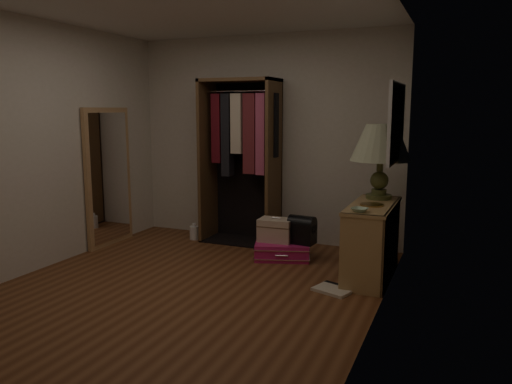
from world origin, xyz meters
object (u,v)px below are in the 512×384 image
(train_case, at_px, (276,230))
(black_bag, at_px, (302,229))
(open_wardrobe, at_px, (242,147))
(table_lamp, at_px, (381,145))
(floor_mirror, at_px, (108,177))
(white_jug, at_px, (194,232))
(pink_suitcase, at_px, (282,250))
(console_bookshelf, at_px, (372,238))

(train_case, relative_size, black_bag, 1.24)
(open_wardrobe, distance_m, table_lamp, 1.82)
(open_wardrobe, xyz_separation_m, table_lamp, (1.77, -0.43, 0.10))
(floor_mirror, distance_m, white_jug, 1.29)
(black_bag, height_order, white_jug, black_bag)
(black_bag, distance_m, table_lamp, 1.27)
(open_wardrobe, distance_m, pink_suitcase, 1.43)
(console_bookshelf, xyz_separation_m, black_bag, (-0.82, 0.24, -0.04))
(open_wardrobe, bearing_deg, black_bag, -27.11)
(console_bookshelf, distance_m, pink_suitcase, 1.10)
(floor_mirror, relative_size, black_bag, 5.33)
(open_wardrobe, bearing_deg, train_case, -38.09)
(pink_suitcase, xyz_separation_m, table_lamp, (1.04, 0.08, 1.22))
(console_bookshelf, bearing_deg, open_wardrobe, 157.72)
(pink_suitcase, relative_size, white_jug, 3.42)
(train_case, distance_m, black_bag, 0.31)
(white_jug, bearing_deg, open_wardrobe, 15.38)
(floor_mirror, bearing_deg, white_jug, 35.03)
(train_case, bearing_deg, open_wardrobe, 139.50)
(open_wardrobe, bearing_deg, white_jug, -164.62)
(console_bookshelf, height_order, pink_suitcase, console_bookshelf)
(pink_suitcase, bearing_deg, table_lamp, -13.68)
(table_lamp, bearing_deg, train_case, -176.42)
(table_lamp, bearing_deg, open_wardrobe, 166.21)
(open_wardrobe, distance_m, train_case, 1.21)
(console_bookshelf, xyz_separation_m, table_lamp, (0.00, 0.29, 0.93))
(open_wardrobe, bearing_deg, table_lamp, -13.79)
(console_bookshelf, xyz_separation_m, floor_mirror, (-3.24, -0.05, 0.46))
(open_wardrobe, xyz_separation_m, black_bag, (0.95, -0.48, -0.86))
(pink_suitcase, xyz_separation_m, white_jug, (-1.34, 0.35, -0.00))
(train_case, xyz_separation_m, black_bag, (0.30, 0.02, 0.03))
(pink_suitcase, relative_size, table_lamp, 0.91)
(white_jug, bearing_deg, pink_suitcase, -14.57)
(floor_mirror, bearing_deg, train_case, 7.14)
(train_case, bearing_deg, floor_mirror, -175.27)
(floor_mirror, relative_size, white_jug, 7.97)
(console_bookshelf, relative_size, white_jug, 5.25)
(console_bookshelf, distance_m, black_bag, 0.85)
(console_bookshelf, bearing_deg, train_case, 168.97)
(floor_mirror, height_order, pink_suitcase, floor_mirror)
(floor_mirror, xyz_separation_m, train_case, (2.12, 0.27, -0.53))
(pink_suitcase, bearing_deg, console_bookshelf, -29.45)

